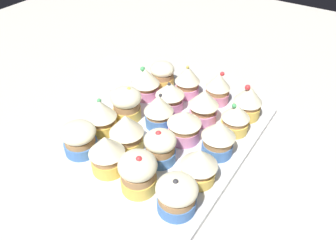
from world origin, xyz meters
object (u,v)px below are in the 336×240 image
Objects in this scene: cupcake_12 at (146,82)px; cupcake_9 at (159,110)px; cupcake_1 at (107,153)px; cupcake_11 at (218,137)px; cupcake_6 at (160,147)px; cupcake_14 at (204,105)px; cupcake_4 at (101,116)px; cupcake_5 at (127,131)px; cupcake_10 at (185,124)px; cupcake_0 at (80,138)px; cupcake_18 at (218,88)px; napkin at (113,72)px; cupcake_15 at (235,118)px; cupcake_13 at (170,95)px; cupcake_2 at (138,172)px; cupcake_8 at (126,103)px; cupcake_17 at (187,80)px; cupcake_19 at (248,101)px; cupcake_16 at (162,74)px; cupcake_7 at (199,164)px; baking_tray at (168,134)px; cupcake_3 at (177,195)px.

cupcake_9 is at bearing -39.85° from cupcake_12.
cupcake_11 is (13.95, 14.04, 0.01)cm from cupcake_1.
cupcake_14 reaches higher than cupcake_6.
cupcake_5 is (7.17, -1.13, 0.23)cm from cupcake_4.
cupcake_5 is 11.04cm from cupcake_10.
cupcake_12 reaches higher than cupcake_11.
cupcake_18 is (13.74, 28.08, 0.47)cm from cupcake_0.
cupcake_15 is at bearing -8.47° from napkin.
cupcake_13 is 8.02cm from cupcake_14.
cupcake_8 is at bearing 134.44° from cupcake_2.
cupcake_5 is at bearing -90.92° from cupcake_17.
cupcake_9 is at bearing -86.21° from cupcake_17.
cupcake_19 reaches higher than cupcake_12.
cupcake_19 reaches higher than cupcake_10.
cupcake_14 is at bearing -40.18° from cupcake_17.
cupcake_11 is 1.24× the size of cupcake_16.
cupcake_13 reaches higher than cupcake_16.
cupcake_6 is 1.13× the size of cupcake_16.
cupcake_5 is 1.05× the size of cupcake_8.
cupcake_7 is 0.91× the size of cupcake_14.
cupcake_9 reaches higher than cupcake_16.
cupcake_19 is 36.91cm from napkin.
cupcake_14 is at bearing 61.75° from cupcake_5.
cupcake_14 reaches higher than cupcake_7.
cupcake_13 is at bearing 101.80° from cupcake_9.
cupcake_11 is at bearing 64.36° from cupcake_2.
cupcake_4 is 1.11× the size of cupcake_6.
cupcake_4 is at bearing -110.60° from cupcake_17.
cupcake_11 is at bearing -90.21° from cupcake_19.
cupcake_14 reaches higher than cupcake_16.
cupcake_9 reaches higher than cupcake_8.
cupcake_3 reaches higher than baking_tray.
cupcake_19 is at bearing -0.96° from cupcake_16.
cupcake_1 is 1.26× the size of cupcake_16.
cupcake_8 is 24.85cm from cupcake_19.
cupcake_8 is 0.96× the size of cupcake_18.
cupcake_12 reaches higher than cupcake_13.
baking_tray is 17.60cm from cupcake_16.
cupcake_2 is 22.72cm from cupcake_13.
cupcake_7 is at bearing -34.70° from cupcake_12.
cupcake_4 and cupcake_12 have the same top height.
cupcake_15 is (6.79, 0.56, -0.67)cm from cupcake_14.
cupcake_2 reaches higher than napkin.
cupcake_15 is 5.84cm from cupcake_19.
cupcake_16 is (0.43, 5.96, -0.77)cm from cupcake_12.
cupcake_4 reaches higher than baking_tray.
cupcake_6 is at bearing 177.93° from cupcake_7.
cupcake_0 is at bearing -127.94° from baking_tray.
cupcake_11 is 16.28cm from cupcake_13.
cupcake_18 is 0.54× the size of napkin.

